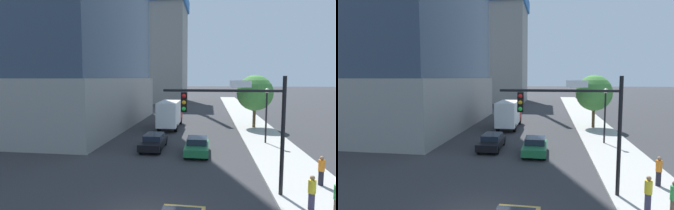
# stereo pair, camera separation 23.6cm
# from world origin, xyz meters

# --- Properties ---
(sidewalk) EXTENTS (4.42, 120.00, 0.15)m
(sidewalk) POSITION_xyz_m (8.27, 20.00, 0.07)
(sidewalk) COLOR #B2AFA8
(sidewalk) RESTS_ON ground
(construction_building) EXTENTS (15.72, 23.19, 35.70)m
(construction_building) POSITION_xyz_m (-10.90, 61.54, 14.77)
(construction_building) COLOR gray
(construction_building) RESTS_ON ground
(traffic_light_pole) EXTENTS (6.30, 0.48, 6.18)m
(traffic_light_pole) POSITION_xyz_m (4.25, 3.79, 4.33)
(traffic_light_pole) COLOR black
(traffic_light_pole) RESTS_ON sidewalk
(street_lamp) EXTENTS (0.44, 0.44, 5.11)m
(street_lamp) POSITION_xyz_m (7.97, 16.02, 3.55)
(street_lamp) COLOR black
(street_lamp) RESTS_ON sidewalk
(street_tree) EXTENTS (4.37, 4.37, 6.44)m
(street_tree) POSITION_xyz_m (8.18, 24.51, 4.39)
(street_tree) COLOR brown
(street_tree) RESTS_ON sidewalk
(car_black) EXTENTS (1.82, 4.60, 1.31)m
(car_black) POSITION_xyz_m (-2.08, 12.75, 0.67)
(car_black) COLOR black
(car_black) RESTS_ON ground
(car_green) EXTENTS (1.88, 4.20, 1.37)m
(car_green) POSITION_xyz_m (1.76, 11.58, 0.68)
(car_green) COLOR #1E6638
(car_green) RESTS_ON ground
(box_truck) EXTENTS (2.29, 7.96, 3.40)m
(box_truck) POSITION_xyz_m (-2.08, 23.17, 1.86)
(box_truck) COLOR #B21E1E
(box_truck) RESTS_ON ground
(pedestrian_yellow_shirt) EXTENTS (0.34, 0.34, 1.63)m
(pedestrian_yellow_shirt) POSITION_xyz_m (7.43, 2.20, 0.98)
(pedestrian_yellow_shirt) COLOR #38334C
(pedestrian_yellow_shirt) RESTS_ON sidewalk
(pedestrian_orange_shirt) EXTENTS (0.34, 0.34, 1.69)m
(pedestrian_orange_shirt) POSITION_xyz_m (9.04, 5.49, 1.01)
(pedestrian_orange_shirt) COLOR black
(pedestrian_orange_shirt) RESTS_ON sidewalk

